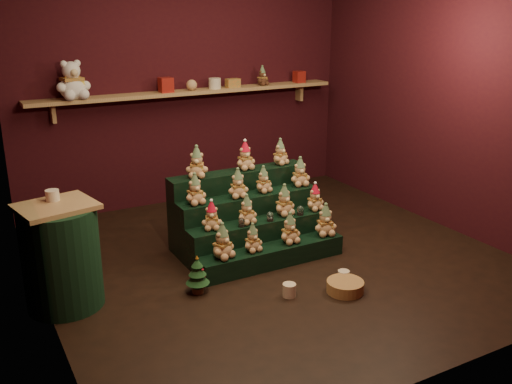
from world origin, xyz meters
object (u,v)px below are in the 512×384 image
snow_globe_c (300,210)px  snow_globe_b (270,216)px  mini_christmas_tree (197,275)px  side_table (61,256)px  riser_tier_front (272,256)px  mug_right (344,276)px  mug_left (289,290)px  brown_bear (262,76)px  wicker_basket (345,287)px  snow_globe_a (242,222)px  white_bear (71,75)px

snow_globe_c → snow_globe_b: bearing=180.0°
mini_christmas_tree → side_table: bearing=162.4°
riser_tier_front → side_table: size_ratio=1.68×
riser_tier_front → mug_right: 0.68m
snow_globe_b → mug_left: size_ratio=0.79×
mini_christmas_tree → brown_bear: 3.04m
mug_right → wicker_basket: size_ratio=0.33×
riser_tier_front → mug_left: 0.59m
brown_bear → snow_globe_c: bearing=-126.1°
snow_globe_a → brown_bear: 2.40m
snow_globe_a → mug_right: 1.00m
riser_tier_front → snow_globe_a: bearing=144.5°
snow_globe_c → brown_bear: size_ratio=0.39×
snow_globe_a → mug_right: snow_globe_a is taller
mug_right → white_bear: white_bear is taller
mini_christmas_tree → mug_left: bearing=-33.7°
side_table → wicker_basket: size_ratio=2.74×
mini_christmas_tree → wicker_basket: bearing=-28.3°
snow_globe_c → white_bear: size_ratio=0.18×
white_bear → side_table: bearing=-115.5°
riser_tier_front → mug_left: size_ratio=12.90×
mini_christmas_tree → snow_globe_b: bearing=20.1°
riser_tier_front → snow_globe_b: 0.36m
mug_left → wicker_basket: size_ratio=0.36×
brown_bear → riser_tier_front: bearing=-134.6°
snow_globe_a → brown_bear: bearing=55.9°
mini_christmas_tree → mug_right: size_ratio=3.32×
mug_right → snow_globe_a: bearing=128.8°
snow_globe_b → mug_left: 0.84m
riser_tier_front → white_bear: 2.73m
snow_globe_c → mug_right: 0.81m
snow_globe_b → white_bear: 2.49m
wicker_basket → snow_globe_c: bearing=81.7°
white_bear → wicker_basket: bearing=-69.3°
mug_right → mini_christmas_tree: bearing=160.2°
brown_bear → side_table: bearing=-164.7°
snow_globe_c → side_table: 2.16m
snow_globe_a → white_bear: size_ratio=0.17×
snow_globe_a → wicker_basket: size_ratio=0.27×
snow_globe_a → white_bear: bearing=118.9°
side_table → wicker_basket: (2.04, -0.88, -0.36)m
white_bear → brown_bear: (2.20, -0.00, -0.13)m
mug_left → wicker_basket: (0.44, -0.16, -0.01)m
snow_globe_c → mug_right: bearing=-92.3°
riser_tier_front → snow_globe_b: (0.07, 0.16, 0.31)m
snow_globe_a → wicker_basket: 1.07m
snow_globe_a → mug_right: size_ratio=0.83×
white_bear → brown_bear: bearing=-8.2°
wicker_basket → snow_globe_b: bearing=102.6°
mug_left → riser_tier_front: bearing=73.0°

